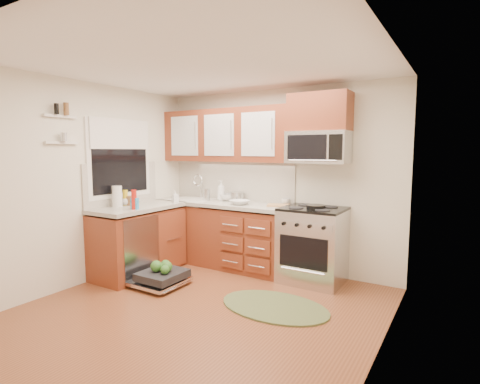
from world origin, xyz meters
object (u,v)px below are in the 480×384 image
Objects in this scene: bowl_b at (228,197)px; skillet at (316,207)px; dishwasher at (160,278)px; sink at (192,207)px; bowl_a at (240,202)px; microwave at (318,147)px; cutting_board at (279,205)px; upper_cabinets at (226,136)px; stock_pot at (236,197)px; range at (313,245)px; cup at (286,201)px; paper_towel_roll at (117,196)px; rug at (274,307)px.

skillet is at bearing -8.71° from bowl_b.
bowl_b is at bearing 82.95° from dishwasher.
bowl_a reaches higher than sink.
microwave is 1.09× the size of dishwasher.
cutting_board is at bearing -172.02° from microwave.
upper_cabinets is 0.90m from stock_pot.
dishwasher is (-1.54, -1.13, -0.38)m from range.
upper_cabinets is 1.03m from bowl_a.
bowl_b is at bearing 180.00° from stock_pot.
cup is at bearing 168.23° from microwave.
cup is (0.93, 0.07, -0.91)m from upper_cabinets.
upper_cabinets is 3.31× the size of sink.
paper_towel_roll reaches higher than sink.
microwave is 0.92m from cutting_board.
dishwasher is at bearing -1.16° from paper_towel_roll.
cutting_board is (1.04, 1.18, 0.84)m from dishwasher.
bowl_b reaches higher than bowl_a.
dishwasher is 2.77× the size of bowl_a.
sink is at bearing 109.20° from dishwasher.
range is 3.14× the size of bowl_b.
range is 1.13m from bowl_a.
sink is 1.99m from skillet.
microwave is 1.23× the size of sink.
sink is at bearing -176.15° from microwave.
cup is at bearing 109.65° from rug.
range is (1.41, -0.15, -1.40)m from upper_cabinets.
skillet is 0.59m from cup.
upper_cabinets is at bearing 140.38° from rug.
bowl_a is 0.84× the size of bowl_b.
upper_cabinets is 1.42m from microwave.
paper_towel_roll is at bearing -153.94° from range.
upper_cabinets reaches higher than range.
cup is at bearing 155.38° from range.
range is at bearing -24.62° from cup.
bowl_a is at bearing 137.88° from rug.
bowl_a is at bearing -5.95° from sink.
bowl_a is (-1.01, -0.11, 0.48)m from range.
upper_cabinets is at bearing 174.00° from cutting_board.
stock_pot reaches higher than dishwasher.
paper_towel_roll is 1.57m from bowl_b.
rug is at bearing -96.29° from skillet.
stock_pot reaches higher than cup.
stock_pot is at bearing 170.41° from skillet.
paper_towel_roll is 1.10× the size of bowl_a.
rug is 1.34m from skillet.
bowl_b is (-0.13, 0.00, -0.02)m from stock_pot.
rug is at bearing -66.45° from cutting_board.
microwave is 6.82× the size of cup.
bowl_a is at bearing -163.18° from cutting_board.
bowl_a reaches higher than rug.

